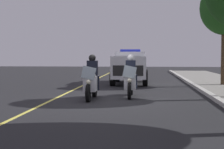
{
  "coord_description": "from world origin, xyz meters",
  "views": [
    {
      "loc": [
        12.71,
        1.36,
        1.66
      ],
      "look_at": [
        -1.21,
        0.0,
        0.9
      ],
      "focal_mm": 54.98,
      "sensor_mm": 36.0,
      "label": 1
    }
  ],
  "objects": [
    {
      "name": "curb_strip",
      "position": [
        0.0,
        3.98,
        0.07
      ],
      "size": [
        48.0,
        0.24,
        0.15
      ],
      "primitive_type": "cube",
      "color": "#B7B5AD",
      "rests_on": "ground"
    },
    {
      "name": "ground_plane",
      "position": [
        0.0,
        0.0,
        0.0
      ],
      "size": [
        80.0,
        80.0,
        0.0
      ],
      "primitive_type": "plane",
      "color": "black"
    },
    {
      "name": "police_suv",
      "position": [
        -7.8,
        0.45,
        1.07
      ],
      "size": [
        4.92,
        2.09,
        2.05
      ],
      "color": "silver",
      "rests_on": "ground"
    },
    {
      "name": "police_motorcycle_lead_right",
      "position": [
        -1.09,
        0.76,
        0.7
      ],
      "size": [
        2.14,
        0.56,
        1.72
      ],
      "color": "black",
      "rests_on": "ground"
    },
    {
      "name": "police_motorcycle_lead_left",
      "position": [
        -0.19,
        -0.69,
        0.7
      ],
      "size": [
        2.14,
        0.56,
        1.72
      ],
      "color": "black",
      "rests_on": "ground"
    },
    {
      "name": "lane_stripe_center",
      "position": [
        0.0,
        -2.13,
        0.0
      ],
      "size": [
        48.0,
        0.12,
        0.01
      ],
      "primitive_type": "cube",
      "color": "#E0D14C",
      "rests_on": "ground"
    }
  ]
}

